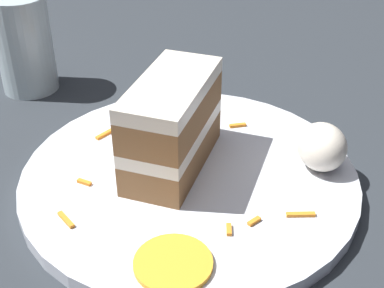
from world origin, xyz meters
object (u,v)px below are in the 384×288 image
cream_dollop (322,147)px  orange_garnish (173,263)px  cake_slice (172,124)px  plate (192,177)px  drinking_glass (25,50)px

cream_dollop → orange_garnish: size_ratio=0.83×
orange_garnish → cake_slice: bearing=171.5°
plate → orange_garnish: size_ratio=5.21×
plate → drinking_glass: 0.27m
cake_slice → cream_dollop: (0.03, 0.13, -0.02)m
orange_garnish → drinking_glass: (-0.33, -0.12, 0.03)m
orange_garnish → plate: bearing=162.8°
plate → cream_dollop: 0.12m
plate → orange_garnish: 0.12m
plate → drinking_glass: drinking_glass is taller
plate → cake_slice: bearing=-134.3°
drinking_glass → orange_garnish: bearing=20.4°
cake_slice → orange_garnish: cake_slice is taller
plate → cream_dollop: size_ratio=6.26×
cake_slice → cream_dollop: cake_slice is taller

